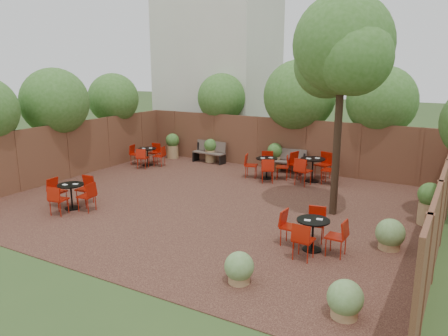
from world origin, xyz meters
The scene contains 13 objects.
ground centered at (0.00, 0.00, 0.00)m, with size 80.00×80.00×0.00m, color #354F23.
courtyard_paving centered at (0.00, 0.00, 0.01)m, with size 12.00×10.00×0.02m, color #331915.
fence_back centered at (0.00, 5.00, 1.00)m, with size 12.00×0.08×2.00m, color #552F1F.
fence_left centered at (-6.00, 0.00, 1.00)m, with size 0.08×10.00×2.00m, color #552F1F.
fence_right centered at (6.00, 0.00, 1.00)m, with size 0.08×10.00×2.00m, color #552F1F.
neighbour_building centered at (-4.50, 8.00, 4.00)m, with size 5.00×4.00×8.00m, color beige.
overhang_foliage centered at (-1.39, 3.24, 2.71)m, with size 15.35×10.58×2.75m.
courtyard_tree centered at (3.31, 0.87, 4.32)m, with size 2.71×2.61×5.76m.
park_bench_left centered at (-2.95, 4.62, 0.47)m, with size 1.46×0.56×0.88m.
park_bench_right centered at (0.45, 4.62, 0.48)m, with size 1.47×0.60×0.89m.
bistro_tables centered at (-0.24, 1.50, 0.46)m, with size 9.90×7.81×0.95m.
planters centered at (-0.27, 3.69, 0.59)m, with size 11.02×4.00×1.10m.
low_shrubs centered at (4.42, -2.65, 0.33)m, with size 2.78×3.79×0.69m.
Camera 1 is at (6.35, -10.43, 4.05)m, focal length 34.90 mm.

